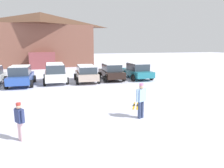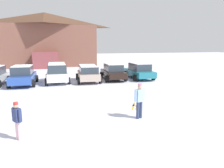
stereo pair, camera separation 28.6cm
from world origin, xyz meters
name	(u,v)px [view 2 (the right image)]	position (x,y,z in m)	size (l,w,h in m)	color
ski_lodge	(46,39)	(-3.38, 32.09, 4.45)	(16.62, 10.65, 8.80)	brown
parked_blue_hatchback	(23,75)	(-5.07, 14.13, 0.85)	(2.23, 4.25, 1.70)	#294CA5
parked_white_suv	(57,72)	(-2.22, 14.59, 0.95)	(2.18, 4.20, 1.78)	white
parked_beige_suv	(88,73)	(0.58, 14.15, 0.85)	(2.37, 4.14, 1.55)	#B6A190
parked_black_sedan	(113,72)	(3.15, 14.44, 0.82)	(2.22, 4.18, 1.62)	black
parked_teal_hatchback	(139,71)	(5.93, 14.37, 0.82)	(2.28, 4.66, 1.63)	#207283
skier_adult_in_blue_parka	(140,99)	(1.11, 3.78, 0.94)	(0.59, 0.36, 1.67)	navy
skier_teen_in_navy_coat	(17,119)	(-3.98, 3.07, 0.79)	(0.35, 0.45, 1.41)	beige
pair_of_skis	(135,106)	(1.72, 5.59, 0.02)	(0.89, 1.34, 0.08)	#EDA812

